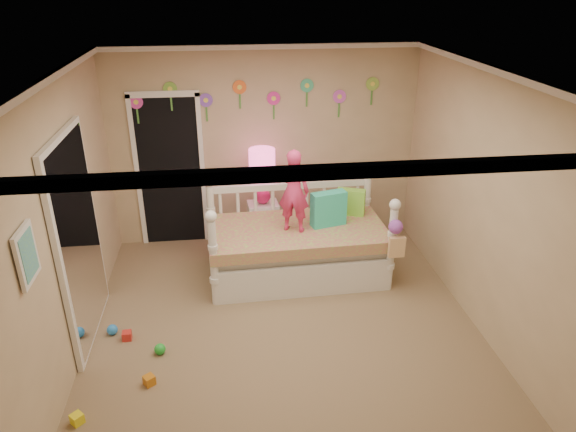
{
  "coord_description": "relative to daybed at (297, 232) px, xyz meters",
  "views": [
    {
      "loc": [
        -0.53,
        -4.38,
        3.37
      ],
      "look_at": [
        0.1,
        0.6,
        1.05
      ],
      "focal_mm": 32.76,
      "sensor_mm": 36.0,
      "label": 1
    }
  ],
  "objects": [
    {
      "name": "floor",
      "position": [
        -0.28,
        -1.16,
        -0.58
      ],
      "size": [
        4.0,
        4.5,
        0.01
      ],
      "primitive_type": "cube",
      "color": "#7F684C",
      "rests_on": "ground"
    },
    {
      "name": "ceiling",
      "position": [
        -0.28,
        -1.16,
        2.02
      ],
      "size": [
        4.0,
        4.5,
        0.01
      ],
      "primitive_type": "cube",
      "color": "white",
      "rests_on": "floor"
    },
    {
      "name": "back_wall",
      "position": [
        -0.28,
        1.09,
        0.72
      ],
      "size": [
        4.0,
        0.01,
        2.6
      ],
      "primitive_type": "cube",
      "color": "tan",
      "rests_on": "floor"
    },
    {
      "name": "left_wall",
      "position": [
        -2.28,
        -1.16,
        0.72
      ],
      "size": [
        0.01,
        4.5,
        2.6
      ],
      "primitive_type": "cube",
      "color": "tan",
      "rests_on": "floor"
    },
    {
      "name": "right_wall",
      "position": [
        1.72,
        -1.16,
        0.72
      ],
      "size": [
        0.01,
        4.5,
        2.6
      ],
      "primitive_type": "cube",
      "color": "tan",
      "rests_on": "floor"
    },
    {
      "name": "crown_molding",
      "position": [
        -0.28,
        -1.16,
        1.99
      ],
      "size": [
        4.0,
        4.5,
        0.06
      ],
      "primitive_type": null,
      "color": "white",
      "rests_on": "ceiling"
    },
    {
      "name": "daybed",
      "position": [
        0.0,
        0.0,
        0.0
      ],
      "size": [
        2.15,
        1.2,
        1.15
      ],
      "primitive_type": null,
      "rotation": [
        0.0,
        0.0,
        0.03
      ],
      "color": "white",
      "rests_on": "floor"
    },
    {
      "name": "pillow_turquoise",
      "position": [
        0.37,
        0.01,
        0.27
      ],
      "size": [
        0.44,
        0.25,
        0.42
      ],
      "primitive_type": "cube",
      "rotation": [
        0.0,
        0.0,
        0.25
      ],
      "color": "#26C099",
      "rests_on": "daybed"
    },
    {
      "name": "pillow_lime",
      "position": [
        0.71,
        0.28,
        0.23
      ],
      "size": [
        0.37,
        0.24,
        0.33
      ],
      "primitive_type": "cube",
      "rotation": [
        0.0,
        0.0,
        -0.37
      ],
      "color": "#8CE646",
      "rests_on": "daybed"
    },
    {
      "name": "child",
      "position": [
        -0.05,
        -0.08,
        0.56
      ],
      "size": [
        0.42,
        0.35,
        0.98
      ],
      "primitive_type": "imported",
      "rotation": [
        0.0,
        0.0,
        2.77
      ],
      "color": "#F03676",
      "rests_on": "daybed"
    },
    {
      "name": "nightstand",
      "position": [
        -0.35,
        0.72,
        -0.25
      ],
      "size": [
        0.41,
        0.32,
        0.65
      ],
      "primitive_type": "cube",
      "rotation": [
        0.0,
        0.0,
        0.06
      ],
      "color": "white",
      "rests_on": "floor"
    },
    {
      "name": "table_lamp",
      "position": [
        -0.35,
        0.72,
        0.57
      ],
      "size": [
        0.33,
        0.33,
        0.73
      ],
      "color": "#D11B63",
      "rests_on": "nightstand"
    },
    {
      "name": "closet_doorway",
      "position": [
        -1.53,
        1.07,
        0.46
      ],
      "size": [
        0.9,
        0.04,
        2.07
      ],
      "primitive_type": "cube",
      "color": "black",
      "rests_on": "back_wall"
    },
    {
      "name": "flower_decals",
      "position": [
        -0.37,
        1.07,
        1.36
      ],
      "size": [
        3.4,
        0.02,
        0.5
      ],
      "primitive_type": null,
      "color": "#B2668C",
      "rests_on": "back_wall"
    },
    {
      "name": "mirror_closet",
      "position": [
        -2.24,
        -0.86,
        0.47
      ],
      "size": [
        0.07,
        1.3,
        2.1
      ],
      "primitive_type": "cube",
      "color": "white",
      "rests_on": "left_wall"
    },
    {
      "name": "wall_picture",
      "position": [
        -2.25,
        -2.06,
        0.97
      ],
      "size": [
        0.05,
        0.34,
        0.42
      ],
      "primitive_type": "cube",
      "color": "white",
      "rests_on": "left_wall"
    },
    {
      "name": "hanging_bag",
      "position": [
        1.01,
        -0.58,
        0.13
      ],
      "size": [
        0.2,
        0.16,
        0.36
      ],
      "primitive_type": null,
      "color": "beige",
      "rests_on": "daybed"
    },
    {
      "name": "toy_scatter",
      "position": [
        -1.8,
        -1.56,
        -0.52
      ],
      "size": [
        1.07,
        1.45,
        0.11
      ],
      "primitive_type": null,
      "rotation": [
        0.0,
        0.0,
        -0.23
      ],
      "color": "#996666",
      "rests_on": "floor"
    }
  ]
}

